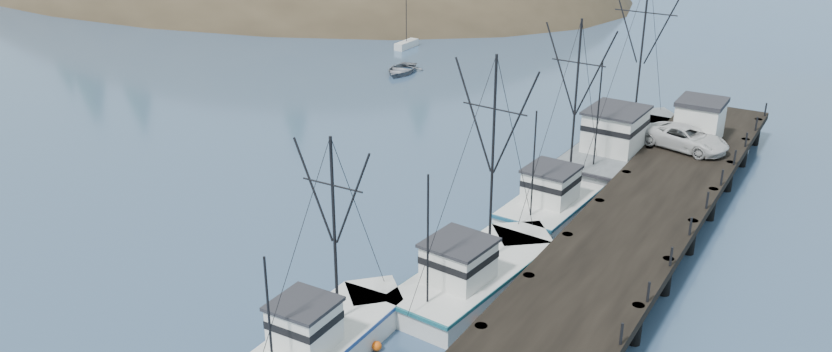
% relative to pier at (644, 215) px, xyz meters
% --- Properties ---
extents(ground, '(400.00, 400.00, 0.00)m').
position_rel_pier_xyz_m(ground, '(-14.00, -16.00, -1.69)').
color(ground, navy).
rests_on(ground, ground).
extents(pier, '(6.00, 44.00, 2.00)m').
position_rel_pier_xyz_m(pier, '(0.00, 0.00, 0.00)').
color(pier, black).
rests_on(pier, ground).
extents(headland, '(134.80, 78.00, 51.00)m').
position_rel_pier_xyz_m(headland, '(-88.95, 62.61, -6.24)').
color(headland, '#382D1E').
rests_on(headland, ground).
extents(moored_sailboats, '(21.05, 20.45, 6.35)m').
position_rel_pier_xyz_m(moored_sailboats, '(-45.54, 43.75, -1.36)').
color(moored_sailboats, silver).
rests_on(moored_sailboats, ground).
extents(trawler_near, '(4.95, 12.14, 12.12)m').
position_rel_pier_xyz_m(trawler_near, '(-5.69, -9.21, -0.87)').
color(trawler_near, silver).
rests_on(trawler_near, ground).
extents(trawler_mid, '(3.45, 10.03, 10.16)m').
position_rel_pier_xyz_m(trawler_mid, '(-8.79, -17.60, -0.87)').
color(trawler_mid, silver).
rests_on(trawler_mid, ground).
extents(trawler_far, '(4.39, 11.69, 11.88)m').
position_rel_pier_xyz_m(trawler_far, '(-5.53, 1.76, -0.87)').
color(trawler_far, silver).
rests_on(trawler_far, ground).
extents(work_vessel, '(5.41, 16.20, 13.46)m').
position_rel_pier_xyz_m(work_vessel, '(-4.62, 11.21, -0.46)').
color(work_vessel, slate).
rests_on(work_vessel, ground).
extents(pier_shed, '(3.00, 3.20, 2.80)m').
position_rel_pier_xyz_m(pier_shed, '(-0.26, 13.31, 1.73)').
color(pier_shed, silver).
rests_on(pier_shed, pier).
extents(pickup_truck, '(6.05, 3.92, 1.55)m').
position_rel_pier_xyz_m(pickup_truck, '(-0.53, 10.87, 1.08)').
color(pickup_truck, silver).
rests_on(pickup_truck, pier).
extents(motorboat, '(4.41, 5.55, 1.03)m').
position_rel_pier_xyz_m(motorboat, '(-30.57, 23.75, -1.69)').
color(motorboat, slate).
rests_on(motorboat, ground).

